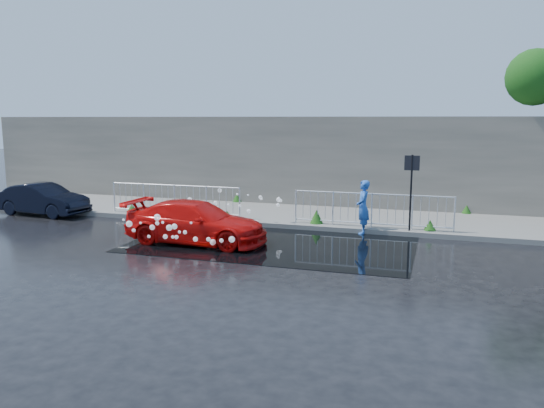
{
  "coord_description": "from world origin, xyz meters",
  "views": [
    {
      "loc": [
        5.05,
        -13.42,
        3.58
      ],
      "look_at": [
        0.18,
        1.76,
        1.0
      ],
      "focal_mm": 35.0,
      "sensor_mm": 36.0,
      "label": 1
    }
  ],
  "objects": [
    {
      "name": "ground",
      "position": [
        0.0,
        0.0,
        0.0
      ],
      "size": [
        90.0,
        90.0,
        0.0
      ],
      "primitive_type": "plane",
      "color": "black",
      "rests_on": "ground"
    },
    {
      "name": "red_car",
      "position": [
        -1.64,
        0.23,
        0.61
      ],
      "size": [
        4.23,
        1.78,
        1.22
      ],
      "primitive_type": "imported",
      "rotation": [
        0.0,
        0.0,
        1.55
      ],
      "color": "red",
      "rests_on": "ground"
    },
    {
      "name": "sign_post",
      "position": [
        4.2,
        3.1,
        1.72
      ],
      "size": [
        0.45,
        0.06,
        2.5
      ],
      "color": "black",
      "rests_on": "ground"
    },
    {
      "name": "railing_left",
      "position": [
        -4.0,
        3.35,
        0.74
      ],
      "size": [
        5.05,
        0.05,
        1.1
      ],
      "color": "silver",
      "rests_on": "pavement"
    },
    {
      "name": "curb",
      "position": [
        0.0,
        3.0,
        0.08
      ],
      "size": [
        30.0,
        0.25,
        0.16
      ],
      "primitive_type": "cube",
      "color": "slate",
      "rests_on": "ground"
    },
    {
      "name": "retaining_wall",
      "position": [
        0.0,
        7.2,
        1.9
      ],
      "size": [
        30.0,
        0.6,
        3.5
      ],
      "primitive_type": "cube",
      "color": "#5F5950",
      "rests_on": "pavement"
    },
    {
      "name": "person",
      "position": [
        2.78,
        2.98,
        0.84
      ],
      "size": [
        0.49,
        0.67,
        1.68
      ],
      "primitive_type": "imported",
      "rotation": [
        0.0,
        0.0,
        -1.42
      ],
      "color": "blue",
      "rests_on": "ground"
    },
    {
      "name": "railing_right",
      "position": [
        3.0,
        3.35,
        0.74
      ],
      "size": [
        5.05,
        0.05,
        1.1
      ],
      "color": "silver",
      "rests_on": "pavement"
    },
    {
      "name": "puddle",
      "position": [
        0.5,
        1.0,
        0.01
      ],
      "size": [
        8.0,
        5.0,
        0.01
      ],
      "primitive_type": "cube",
      "color": "black",
      "rests_on": "ground"
    },
    {
      "name": "weeds",
      "position": [
        0.08,
        4.45,
        0.33
      ],
      "size": [
        12.17,
        3.93,
        0.46
      ],
      "color": "#1D4913",
      "rests_on": "pavement"
    },
    {
      "name": "dark_car",
      "position": [
        -9.1,
        2.6,
        0.59
      ],
      "size": [
        3.66,
        1.52,
        1.18
      ],
      "primitive_type": "imported",
      "rotation": [
        0.0,
        0.0,
        1.49
      ],
      "color": "black",
      "rests_on": "ground"
    },
    {
      "name": "water_spray",
      "position": [
        -1.76,
        0.86,
        0.66
      ],
      "size": [
        3.41,
        5.57,
        1.03
      ],
      "color": "white",
      "rests_on": "ground"
    },
    {
      "name": "pavement",
      "position": [
        0.0,
        5.0,
        0.07
      ],
      "size": [
        30.0,
        4.0,
        0.15
      ],
      "primitive_type": "cube",
      "color": "slate",
      "rests_on": "ground"
    }
  ]
}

